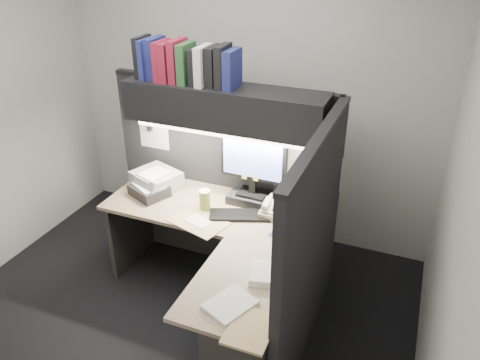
# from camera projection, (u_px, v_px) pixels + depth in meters

# --- Properties ---
(floor) EXTENTS (3.50, 3.50, 0.00)m
(floor) POSITION_uv_depth(u_px,v_px,m) (173.00, 321.00, 3.59)
(floor) COLOR black
(floor) RESTS_ON ground
(wall_back) EXTENTS (3.50, 0.04, 2.70)m
(wall_back) POSITION_uv_depth(u_px,v_px,m) (245.00, 95.00, 4.18)
(wall_back) COLOR beige
(wall_back) RESTS_ON floor
(wall_right) EXTENTS (0.04, 3.00, 2.70)m
(wall_right) POSITION_uv_depth(u_px,v_px,m) (457.00, 219.00, 2.37)
(wall_right) COLOR beige
(wall_right) RESTS_ON floor
(partition_back) EXTENTS (1.90, 0.06, 1.60)m
(partition_back) POSITION_uv_depth(u_px,v_px,m) (224.00, 177.00, 3.96)
(partition_back) COLOR black
(partition_back) RESTS_ON floor
(partition_right) EXTENTS (0.06, 1.50, 1.60)m
(partition_right) POSITION_uv_depth(u_px,v_px,m) (310.00, 252.00, 3.03)
(partition_right) COLOR black
(partition_right) RESTS_ON floor
(desk) EXTENTS (1.70, 1.53, 0.73)m
(desk) POSITION_uv_depth(u_px,v_px,m) (222.00, 291.00, 3.23)
(desk) COLOR #957A5E
(desk) RESTS_ON floor
(overhead_shelf) EXTENTS (1.55, 0.34, 0.30)m
(overhead_shelf) POSITION_uv_depth(u_px,v_px,m) (224.00, 106.00, 3.45)
(overhead_shelf) COLOR black
(overhead_shelf) RESTS_ON partition_back
(task_light_tube) EXTENTS (1.32, 0.04, 0.04)m
(task_light_tube) POSITION_uv_depth(u_px,v_px,m) (217.00, 134.00, 3.42)
(task_light_tube) COLOR white
(task_light_tube) RESTS_ON overhead_shelf
(monitor) EXTENTS (0.52, 0.24, 0.56)m
(monitor) POSITION_uv_depth(u_px,v_px,m) (253.00, 178.00, 3.62)
(monitor) COLOR black
(monitor) RESTS_ON desk
(keyboard) EXTENTS (0.52, 0.33, 0.02)m
(keyboard) POSITION_uv_depth(u_px,v_px,m) (242.00, 215.00, 3.54)
(keyboard) COLOR black
(keyboard) RESTS_ON desk
(mousepad) EXTENTS (0.27, 0.25, 0.00)m
(mousepad) POSITION_uv_depth(u_px,v_px,m) (288.00, 234.00, 3.33)
(mousepad) COLOR navy
(mousepad) RESTS_ON desk
(mouse) EXTENTS (0.08, 0.11, 0.04)m
(mouse) POSITION_uv_depth(u_px,v_px,m) (288.00, 232.00, 3.32)
(mouse) COLOR black
(mouse) RESTS_ON mousepad
(telephone) EXTENTS (0.22, 0.23, 0.09)m
(telephone) POSITION_uv_depth(u_px,v_px,m) (276.00, 210.00, 3.54)
(telephone) COLOR tan
(telephone) RESTS_ON desk
(coffee_cup) EXTENTS (0.11, 0.11, 0.16)m
(coffee_cup) POSITION_uv_depth(u_px,v_px,m) (205.00, 201.00, 3.60)
(coffee_cup) COLOR #AC9F45
(coffee_cup) RESTS_ON desk
(printer) EXTENTS (0.45, 0.41, 0.14)m
(printer) POSITION_uv_depth(u_px,v_px,m) (157.00, 180.00, 3.92)
(printer) COLOR #999C9F
(printer) RESTS_ON desk
(notebook_stack) EXTENTS (0.36, 0.33, 0.09)m
(notebook_stack) POSITION_uv_depth(u_px,v_px,m) (149.00, 191.00, 3.81)
(notebook_stack) COLOR black
(notebook_stack) RESTS_ON desk
(open_folder) EXTENTS (0.48, 0.38, 0.01)m
(open_folder) POSITION_uv_depth(u_px,v_px,m) (199.00, 222.00, 3.47)
(open_folder) COLOR tan
(open_folder) RESTS_ON desk
(paper_stack_a) EXTENTS (0.30, 0.27, 0.05)m
(paper_stack_a) POSITION_uv_depth(u_px,v_px,m) (271.00, 274.00, 2.91)
(paper_stack_a) COLOR white
(paper_stack_a) RESTS_ON desk
(paper_stack_b) EXTENTS (0.31, 0.33, 0.03)m
(paper_stack_b) POSITION_uv_depth(u_px,v_px,m) (230.00, 305.00, 2.68)
(paper_stack_b) COLOR white
(paper_stack_b) RESTS_ON desk
(manila_stack) EXTENTS (0.24, 0.31, 0.02)m
(manila_stack) POSITION_uv_depth(u_px,v_px,m) (250.00, 329.00, 2.53)
(manila_stack) COLOR tan
(manila_stack) RESTS_ON desk
(binder_row) EXTENTS (0.80, 0.26, 0.31)m
(binder_row) POSITION_uv_depth(u_px,v_px,m) (185.00, 63.00, 3.41)
(binder_row) COLOR black
(binder_row) RESTS_ON overhead_shelf
(pinned_papers) EXTENTS (1.76, 1.31, 0.51)m
(pinned_papers) POSITION_uv_depth(u_px,v_px,m) (252.00, 178.00, 3.41)
(pinned_papers) COLOR white
(pinned_papers) RESTS_ON partition_back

